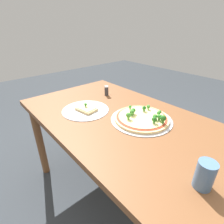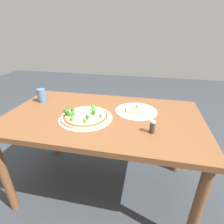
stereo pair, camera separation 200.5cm
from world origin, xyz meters
name	(u,v)px [view 2 (the right image)]	position (x,y,z in m)	size (l,w,h in m)	color
ground_plane	(104,186)	(0.00, 0.00, 0.00)	(8.00, 8.00, 0.00)	#33383D
dining_table	(103,126)	(0.00, 0.00, 0.63)	(1.40, 0.80, 0.72)	brown
pizza_tray_whole	(85,116)	(0.10, 0.07, 0.73)	(0.37, 0.37, 0.07)	#B7B7BC
pizza_tray_slice	(136,110)	(-0.23, -0.11, 0.72)	(0.31, 0.31, 0.05)	#B7B7BC
drinking_cup	(42,96)	(0.56, -0.14, 0.77)	(0.06, 0.06, 0.11)	#4C7099
condiment_shaker	(152,127)	(-0.35, 0.17, 0.76)	(0.03, 0.03, 0.08)	#333338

